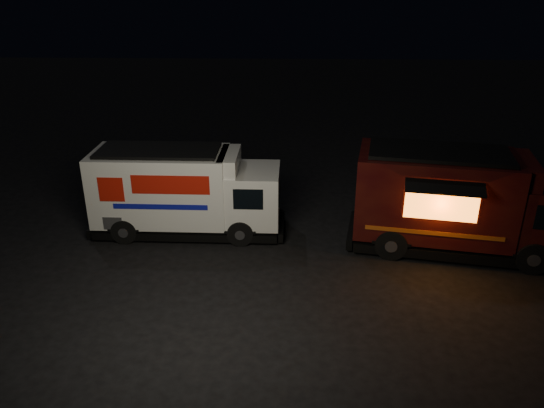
{
  "coord_description": "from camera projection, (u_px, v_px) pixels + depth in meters",
  "views": [
    {
      "loc": [
        1.32,
        -13.27,
        7.91
      ],
      "look_at": [
        0.84,
        2.0,
        1.17
      ],
      "focal_mm": 35.0,
      "sensor_mm": 36.0,
      "label": 1
    }
  ],
  "objects": [
    {
      "name": "red_truck",
      "position": [
        464.0,
        202.0,
        15.87
      ],
      "size": [
        7.04,
        3.62,
        3.12
      ],
      "primitive_type": null,
      "rotation": [
        0.0,
        0.0,
        -0.18
      ],
      "color": "#3D110B",
      "rests_on": "ground"
    },
    {
      "name": "ground",
      "position": [
        241.0,
        268.0,
        15.36
      ],
      "size": [
        80.0,
        80.0,
        0.0
      ],
      "primitive_type": "plane",
      "color": "black",
      "rests_on": "ground"
    },
    {
      "name": "white_truck",
      "position": [
        188.0,
        191.0,
        17.04
      ],
      "size": [
        6.25,
        2.19,
        2.82
      ],
      "primitive_type": null,
      "rotation": [
        0.0,
        0.0,
        -0.01
      ],
      "color": "silver",
      "rests_on": "ground"
    }
  ]
}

